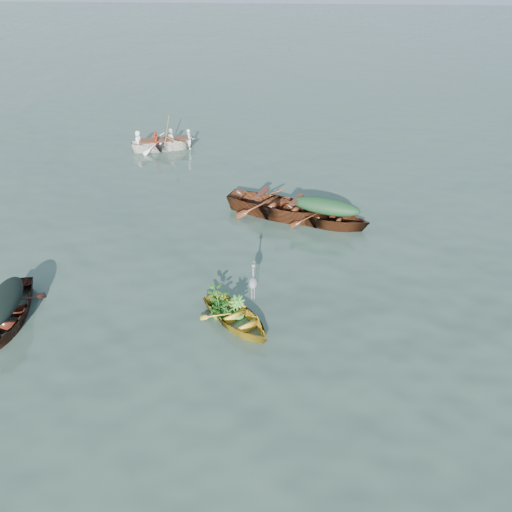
{
  "coord_description": "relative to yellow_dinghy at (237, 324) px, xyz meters",
  "views": [
    {
      "loc": [
        1.07,
        -10.3,
        7.94
      ],
      "look_at": [
        0.29,
        1.32,
        0.5
      ],
      "focal_mm": 35.0,
      "sensor_mm": 36.0,
      "label": 1
    }
  ],
  "objects": [
    {
      "name": "rowers",
      "position": [
        -4.39,
        11.64,
        0.85
      ],
      "size": [
        2.98,
        1.85,
        0.76
      ],
      "primitive_type": "imported",
      "rotation": [
        0.0,
        0.0,
        1.87
      ],
      "color": "silver",
      "rests_on": "rowed_boat"
    },
    {
      "name": "dinghy_weeds",
      "position": [
        -0.36,
        0.41,
        0.66
      ],
      "size": [
        1.13,
        1.13,
        0.6
      ],
      "primitive_type": "imported",
      "rotation": [
        0.0,
        0.0,
        0.77
      ],
      "color": "#1E721E",
      "rests_on": "yellow_dinghy"
    },
    {
      "name": "open_wooden_boat",
      "position": [
        0.86,
        5.65,
        0.0
      ],
      "size": [
        5.33,
        3.29,
        1.24
      ],
      "primitive_type": "imported",
      "rotation": [
        0.0,
        0.0,
        1.21
      ],
      "color": "#5F2D17",
      "rests_on": "ground"
    },
    {
      "name": "rowed_boat",
      "position": [
        -4.39,
        11.64,
        0.0
      ],
      "size": [
        4.16,
        2.32,
        0.93
      ],
      "primitive_type": "imported",
      "rotation": [
        0.0,
        0.0,
        1.87
      ],
      "color": "white",
      "rests_on": "ground"
    },
    {
      "name": "oars",
      "position": [
        -4.39,
        11.64,
        0.5
      ],
      "size": [
        1.34,
        2.66,
        0.06
      ],
      "primitive_type": null,
      "rotation": [
        0.0,
        0.0,
        1.87
      ],
      "color": "olive",
      "rests_on": "rowed_boat"
    },
    {
      "name": "dark_covered_boat",
      "position": [
        -5.58,
        -0.23,
        0.0
      ],
      "size": [
        1.98,
        3.77,
        0.89
      ],
      "primitive_type": "imported",
      "rotation": [
        0.0,
        0.0,
        0.19
      ],
      "color": "#42160F",
      "rests_on": "ground"
    },
    {
      "name": "ground",
      "position": [
        0.02,
        1.0,
        0.0
      ],
      "size": [
        140.0,
        140.0,
        0.0
      ],
      "primitive_type": "plane",
      "color": "#354B3E",
      "rests_on": "ground"
    },
    {
      "name": "heron",
      "position": [
        0.36,
        0.42,
        0.82
      ],
      "size": [
        0.48,
        0.48,
        0.92
      ],
      "primitive_type": null,
      "rotation": [
        0.0,
        0.0,
        0.77
      ],
      "color": "gray",
      "rests_on": "yellow_dinghy"
    },
    {
      "name": "green_tarp_boat",
      "position": [
        2.36,
        5.16,
        0.0
      ],
      "size": [
        4.28,
        2.47,
        0.94
      ],
      "primitive_type": "imported",
      "rotation": [
        0.0,
        0.0,
        1.26
      ],
      "color": "#4D2412",
      "rests_on": "ground"
    },
    {
      "name": "green_tarp_cover",
      "position": [
        2.36,
        5.16,
        0.73
      ],
      "size": [
        2.36,
        1.36,
        0.52
      ],
      "primitive_type": "ellipsoid",
      "rotation": [
        0.0,
        0.0,
        1.26
      ],
      "color": "#17391D",
      "rests_on": "green_tarp_boat"
    },
    {
      "name": "yellow_dinghy",
      "position": [
        0.0,
        0.0,
        0.0
      ],
      "size": [
        2.8,
        2.83,
        0.72
      ],
      "primitive_type": "imported",
      "rotation": [
        0.0,
        0.0,
        0.77
      ],
      "color": "gold",
      "rests_on": "ground"
    },
    {
      "name": "dark_tarp_cover",
      "position": [
        -5.58,
        -0.23,
        0.64
      ],
      "size": [
        1.09,
        2.07,
        0.4
      ],
      "primitive_type": "ellipsoid",
      "rotation": [
        0.0,
        0.0,
        0.19
      ],
      "color": "black",
      "rests_on": "dark_covered_boat"
    },
    {
      "name": "thwart_benches",
      "position": [
        0.86,
        5.65,
        0.64
      ],
      "size": [
        2.72,
        1.79,
        0.04
      ],
      "primitive_type": null,
      "rotation": [
        0.0,
        0.0,
        1.21
      ],
      "color": "#431B0F",
      "rests_on": "open_wooden_boat"
    }
  ]
}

